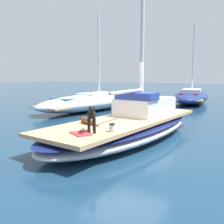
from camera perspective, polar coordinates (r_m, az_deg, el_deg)
ground_plane at (r=8.39m, az=3.40°, el=-5.99°), size 120.00×120.00×0.00m
sailboat_main at (r=8.31m, az=3.42°, el=-3.75°), size 3.32×7.47×0.66m
mast_main at (r=8.88m, az=6.41°, el=17.74°), size 0.14×2.27×6.43m
cabin_house at (r=9.15m, az=7.29°, el=1.56°), size 1.64×2.37×0.84m
dog_black at (r=6.26m, az=-4.64°, el=-0.76°), size 0.61×0.81×0.70m
dog_brown at (r=7.38m, az=-5.34°, el=-1.89°), size 0.91×0.48×0.22m
deck_winch at (r=6.36m, az=0.00°, el=-3.57°), size 0.16×0.16×0.21m
deck_towel at (r=6.16m, az=-7.06°, el=-4.82°), size 0.66×0.59×0.03m
moored_boat_port_side at (r=15.16m, az=-4.87°, el=2.36°), size 3.60×8.06×5.70m
moored_boat_far_astern at (r=20.08m, az=17.32°, el=3.44°), size 3.40×7.52×6.03m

